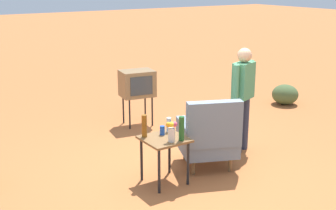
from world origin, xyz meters
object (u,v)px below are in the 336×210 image
(side_table, at_px, (164,145))
(person_standing, at_px, (243,93))
(tv_on_stand, at_px, (137,84))
(bottle_tall_amber, at_px, (144,126))
(flower_vase, at_px, (172,131))
(soda_can_blue, at_px, (162,130))
(bottle_wine_green, at_px, (182,129))
(armchair, at_px, (209,136))
(bottle_short_clear, at_px, (169,125))

(side_table, xyz_separation_m, person_standing, (-1.64, -0.32, 0.40))
(side_table, bearing_deg, tv_on_stand, -111.01)
(bottle_tall_amber, relative_size, flower_vase, 1.13)
(person_standing, xyz_separation_m, soda_can_blue, (1.59, 0.20, -0.24))
(tv_on_stand, bearing_deg, bottle_wine_green, 73.27)
(bottle_wine_green, relative_size, bottle_tall_amber, 1.07)
(side_table, bearing_deg, person_standing, -169.06)
(armchair, xyz_separation_m, side_table, (0.78, 0.04, 0.04))
(tv_on_stand, relative_size, soda_can_blue, 8.44)
(soda_can_blue, xyz_separation_m, bottle_tall_amber, (0.24, -0.06, 0.09))
(armchair, bearing_deg, person_standing, -162.11)
(person_standing, height_order, bottle_short_clear, person_standing)
(side_table, bearing_deg, bottle_tall_amber, -42.70)
(tv_on_stand, bearing_deg, side_table, 68.99)
(armchair, height_order, soda_can_blue, armchair)
(tv_on_stand, xyz_separation_m, bottle_tall_amber, (1.09, 2.15, 0.00))
(tv_on_stand, relative_size, person_standing, 0.63)
(person_standing, bearing_deg, armchair, 17.89)
(bottle_wine_green, bearing_deg, flower_vase, -14.03)
(person_standing, bearing_deg, bottle_short_clear, 5.67)
(armchair, bearing_deg, bottle_short_clear, -12.42)
(armchair, bearing_deg, flower_vase, 14.50)
(person_standing, distance_m, soda_can_blue, 1.62)
(tv_on_stand, relative_size, flower_vase, 3.89)
(person_standing, height_order, bottle_wine_green, person_standing)
(bottle_wine_green, height_order, bottle_short_clear, bottle_wine_green)
(tv_on_stand, xyz_separation_m, bottle_short_clear, (0.72, 2.16, -0.05))
(side_table, xyz_separation_m, bottle_short_clear, (-0.18, -0.17, 0.19))
(side_table, relative_size, soda_can_blue, 5.20)
(person_standing, bearing_deg, flower_vase, 16.29)
(side_table, distance_m, person_standing, 1.71)
(flower_vase, bearing_deg, armchair, -165.50)
(side_table, relative_size, bottle_tall_amber, 2.11)
(soda_can_blue, bearing_deg, bottle_tall_amber, -14.39)
(bottle_wine_green, relative_size, bottle_short_clear, 1.60)
(tv_on_stand, relative_size, bottle_wine_green, 3.22)
(bottle_tall_amber, distance_m, flower_vase, 0.40)
(person_standing, distance_m, bottle_short_clear, 1.48)
(tv_on_stand, xyz_separation_m, flower_vase, (0.89, 2.49, -0.00))
(armchair, xyz_separation_m, bottle_wine_green, (0.64, 0.23, 0.30))
(soda_can_blue, height_order, flower_vase, flower_vase)
(tv_on_stand, distance_m, bottle_short_clear, 2.28)
(armchair, height_order, person_standing, person_standing)
(armchair, relative_size, bottle_short_clear, 5.30)
(tv_on_stand, bearing_deg, flower_vase, 70.35)
(person_standing, xyz_separation_m, bottle_wine_green, (1.50, 0.51, -0.14))
(bottle_short_clear, distance_m, flower_vase, 0.38)
(person_standing, bearing_deg, soda_can_blue, 7.01)
(armchair, height_order, bottle_wine_green, armchair)
(bottle_tall_amber, height_order, flower_vase, bottle_tall_amber)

